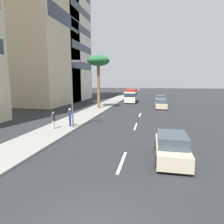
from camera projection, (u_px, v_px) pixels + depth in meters
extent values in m
plane|color=#26282B|center=(143.00, 106.00, 36.47)|extent=(198.00, 198.00, 0.00)
cube|color=gray|center=(105.00, 105.00, 37.88)|extent=(162.00, 3.46, 0.15)
cube|color=silver|center=(122.00, 162.00, 11.44)|extent=(3.20, 0.16, 0.01)
cube|color=silver|center=(136.00, 126.00, 20.39)|extent=(3.20, 0.16, 0.01)
cube|color=silver|center=(140.00, 115.00, 27.39)|extent=(3.20, 0.16, 0.01)
cube|color=silver|center=(131.00, 96.00, 42.96)|extent=(6.36, 2.20, 2.24)
cube|color=#B2261E|center=(131.00, 90.00, 42.76)|extent=(6.36, 2.20, 0.43)
cube|color=#28333D|center=(131.00, 94.00, 42.90)|extent=(6.38, 2.21, 0.75)
cylinder|color=black|center=(135.00, 102.00, 41.11)|extent=(0.84, 0.26, 0.84)
cylinder|color=black|center=(125.00, 101.00, 41.53)|extent=(0.84, 0.26, 0.84)
cylinder|color=black|center=(137.00, 100.00, 44.69)|extent=(0.84, 0.26, 0.84)
cylinder|color=black|center=(127.00, 100.00, 45.10)|extent=(0.84, 0.26, 0.84)
cube|color=silver|center=(160.00, 100.00, 42.35)|extent=(4.22, 1.89, 0.82)
cube|color=#38424C|center=(161.00, 97.00, 42.03)|extent=(2.32, 1.74, 0.67)
cylinder|color=black|center=(156.00, 101.00, 43.82)|extent=(0.64, 0.22, 0.64)
cylinder|color=black|center=(164.00, 101.00, 43.48)|extent=(0.64, 0.22, 0.64)
cylinder|color=black|center=(156.00, 102.00, 41.29)|extent=(0.64, 0.22, 0.64)
cylinder|color=black|center=(165.00, 102.00, 40.95)|extent=(0.64, 0.22, 0.64)
cube|color=beige|center=(171.00, 150.00, 11.77)|extent=(4.47, 1.77, 0.78)
cube|color=#38424C|center=(172.00, 139.00, 11.44)|extent=(2.46, 1.63, 0.64)
cylinder|color=black|center=(157.00, 146.00, 13.31)|extent=(0.64, 0.22, 0.64)
cylinder|color=black|center=(182.00, 147.00, 12.99)|extent=(0.64, 0.22, 0.64)
cylinder|color=black|center=(158.00, 162.00, 10.63)|extent=(0.64, 0.22, 0.64)
cylinder|color=black|center=(190.00, 165.00, 10.31)|extent=(0.64, 0.22, 0.64)
cube|color=beige|center=(161.00, 105.00, 33.67)|extent=(4.50, 1.85, 0.76)
cube|color=#38424C|center=(161.00, 101.00, 33.35)|extent=(2.48, 1.70, 0.62)
cylinder|color=black|center=(156.00, 106.00, 35.23)|extent=(0.64, 0.22, 0.64)
cylinder|color=black|center=(166.00, 106.00, 34.89)|extent=(0.64, 0.22, 0.64)
cylinder|color=black|center=(156.00, 108.00, 32.53)|extent=(0.64, 0.22, 0.64)
cylinder|color=black|center=(167.00, 108.00, 32.19)|extent=(0.64, 0.22, 0.64)
cylinder|color=beige|center=(53.00, 125.00, 18.58)|extent=(0.14, 0.14, 0.79)
cylinder|color=beige|center=(54.00, 125.00, 18.74)|extent=(0.14, 0.14, 0.79)
cube|color=#333338|center=(53.00, 117.00, 18.55)|extent=(0.36, 0.29, 0.63)
sphere|color=#9E7251|center=(53.00, 113.00, 18.49)|extent=(0.21, 0.21, 0.21)
cylinder|color=navy|center=(70.00, 122.00, 19.69)|extent=(0.14, 0.14, 0.88)
cylinder|color=navy|center=(70.00, 122.00, 19.85)|extent=(0.14, 0.14, 0.88)
cube|color=navy|center=(70.00, 114.00, 19.65)|extent=(0.39, 0.36, 0.70)
sphere|color=beige|center=(70.00, 109.00, 19.58)|extent=(0.24, 0.24, 0.24)
cylinder|color=brown|center=(99.00, 86.00, 32.82)|extent=(0.48, 0.48, 7.16)
ellipsoid|color=#236033|center=(98.00, 61.00, 32.19)|extent=(3.65, 3.65, 1.64)
cylinder|color=#4C4C51|center=(72.00, 94.00, 18.87)|extent=(0.14, 0.14, 6.40)
cube|color=#4C4C51|center=(76.00, 61.00, 18.31)|extent=(0.24, 0.90, 0.20)
cube|color=#2D3847|center=(66.00, 19.00, 37.37)|extent=(13.44, 0.08, 2.69)
cube|color=silver|center=(59.00, 28.00, 46.99)|extent=(13.91, 11.30, 34.12)
cube|color=#2D3847|center=(83.00, 66.00, 47.25)|extent=(12.80, 0.08, 1.71)
cube|color=#2D3847|center=(82.00, 48.00, 46.62)|extent=(12.80, 0.08, 1.71)
cube|color=#2D3847|center=(82.00, 30.00, 45.99)|extent=(12.80, 0.08, 1.71)
cube|color=#2D3847|center=(82.00, 11.00, 45.36)|extent=(12.80, 0.08, 1.71)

